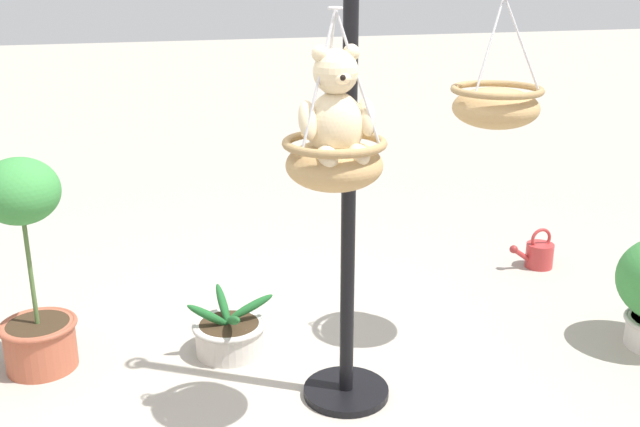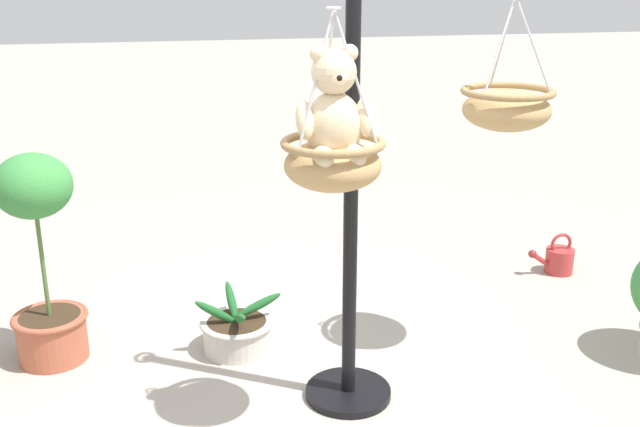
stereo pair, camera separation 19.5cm
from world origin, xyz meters
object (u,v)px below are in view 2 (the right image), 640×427
Objects in this scene: display_pole_central at (350,264)px; hanging_basket_with_teddy at (333,161)px; teddy_bear at (334,113)px; potted_plant_tall_leafy at (42,254)px; potted_plant_flowering_red at (237,330)px; watering_can at (558,259)px; hanging_basket_left_high at (507,107)px.

display_pole_central is 3.15× the size of hanging_basket_with_teddy.
teddy_bear reaches higher than potted_plant_tall_leafy.
potted_plant_tall_leafy reaches higher than potted_plant_flowering_red.
teddy_bear is at bearing 90.00° from hanging_basket_with_teddy.
hanging_basket_with_teddy is at bearing 35.87° from watering_can.
hanging_basket_with_teddy reaches higher than teddy_bear.
potted_plant_flowering_red is 0.43× the size of potted_plant_tall_leafy.
display_pole_central is at bearing 129.18° from potted_plant_flowering_red.
potted_plant_tall_leafy is at bearing 8.15° from watering_can.
teddy_bear is 1.37× the size of watering_can.
hanging_basket_left_high is (-1.06, -0.54, 0.09)m from hanging_basket_with_teddy.
hanging_basket_left_high is 1.95× the size of watering_can.
teddy_bear is 1.93m from potted_plant_tall_leafy.
hanging_basket_left_high is 0.57× the size of potted_plant_tall_leafy.
potted_plant_flowering_red is at bearing 173.01° from potted_plant_tall_leafy.
display_pole_central is at bearing 154.13° from potted_plant_tall_leafy.
display_pole_central is 0.66m from hanging_basket_with_teddy.
watering_can is (-0.99, -0.94, -1.31)m from hanging_basket_left_high.
potted_plant_flowering_red is at bearing -13.07° from hanging_basket_left_high.
potted_plant_flowering_red is 2.47m from watering_can.
watering_can is at bearing -144.13° from hanging_basket_with_teddy.
hanging_basket_left_high is 2.59m from potted_plant_tall_leafy.
hanging_basket_with_teddy is 0.21m from teddy_bear.
potted_plant_flowering_red is at bearing -68.47° from teddy_bear.
hanging_basket_with_teddy is 2.80m from watering_can.
teddy_bear is 1.20m from hanging_basket_left_high.
hanging_basket_with_teddy is 1.52m from potted_plant_flowering_red.
watering_can is (-2.04, -1.50, -1.43)m from teddy_bear.
hanging_basket_left_high is at bearing -153.10° from hanging_basket_with_teddy.
teddy_bear is at bearing 61.22° from display_pole_central.
display_pole_central is at bearing 17.52° from hanging_basket_left_high.
watering_can is (-1.89, -1.23, -0.63)m from display_pole_central.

